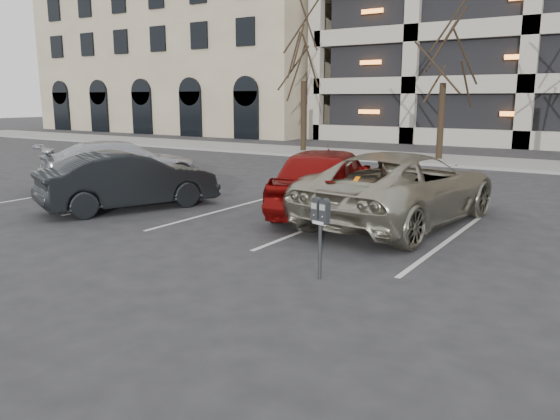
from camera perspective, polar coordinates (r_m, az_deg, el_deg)
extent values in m
plane|color=#28282B|center=(9.57, 4.93, -5.16)|extent=(140.00, 140.00, 0.00)
cube|color=gray|center=(24.62, 22.93, 4.44)|extent=(80.00, 4.00, 0.12)
cube|color=silver|center=(17.73, -20.24, 1.99)|extent=(0.10, 5.20, 0.00)
cube|color=silver|center=(15.60, -14.05, 1.13)|extent=(0.10, 5.20, 0.00)
cube|color=silver|center=(13.70, -6.04, -0.01)|extent=(0.10, 5.20, 0.00)
cube|color=silver|center=(12.17, 4.26, -1.46)|extent=(0.10, 5.20, 0.00)
cube|color=silver|center=(11.13, 16.99, -3.19)|extent=(0.10, 5.20, 0.00)
cube|color=gray|center=(50.17, -7.47, 16.98)|extent=(26.00, 16.00, 15.00)
cylinder|color=black|center=(28.03, 2.46, 9.67)|extent=(0.28, 0.28, 3.59)
cylinder|color=black|center=(25.19, 16.45, 8.76)|extent=(0.28, 0.28, 3.39)
cylinder|color=black|center=(8.44, 4.19, -4.26)|extent=(0.06, 0.06, 0.90)
cube|color=black|center=(8.32, 4.24, -1.15)|extent=(0.31, 0.17, 0.06)
cube|color=silver|center=(8.29, 3.98, -1.34)|extent=(0.22, 0.06, 0.05)
cube|color=gray|center=(8.29, 3.54, 0.43)|extent=(0.11, 0.03, 0.09)
cube|color=gray|center=(8.17, 4.41, 0.26)|extent=(0.11, 0.03, 0.09)
imported|color=#A9A490|center=(12.46, 12.55, 2.32)|extent=(3.19, 5.98, 1.60)
cube|color=#E36604|center=(11.56, 9.31, 5.75)|extent=(0.10, 0.20, 0.01)
imported|color=maroon|center=(13.20, 4.83, 3.21)|extent=(3.25, 5.24, 1.66)
imported|color=black|center=(14.26, -15.47, 3.00)|extent=(3.10, 4.61, 1.44)
imported|color=#B8BAC0|center=(18.05, -16.15, 4.70)|extent=(3.90, 5.34, 1.44)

